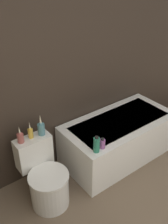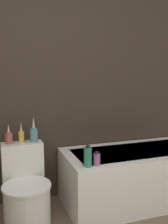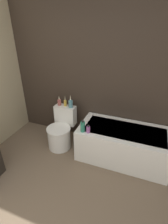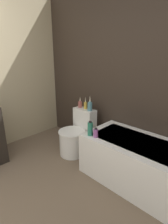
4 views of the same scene
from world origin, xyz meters
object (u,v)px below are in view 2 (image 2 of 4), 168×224
object	(u,v)px
vase_silver	(21,136)
vase_bronze	(34,133)
shampoo_bottle_short	(97,159)
shampoo_bottle_tall	(88,157)
toilet	(26,194)
vase_gold	(9,137)
bathtub	(132,176)

from	to	relation	value
vase_silver	vase_bronze	size ratio (longest dim) A/B	0.82
vase_silver	vase_bronze	distance (m)	0.12
shampoo_bottle_short	shampoo_bottle_tall	bearing A→B (deg)	-174.94
toilet	shampoo_bottle_short	xyz separation A→B (m)	(0.61, -0.21, 0.33)
vase_gold	vase_bronze	world-z (taller)	vase_bronze
bathtub	toilet	world-z (taller)	toilet
shampoo_bottle_tall	bathtub	bearing A→B (deg)	24.45
vase_gold	vase_bronze	bearing A→B (deg)	-3.02
toilet	vase_bronze	distance (m)	0.56
bathtub	shampoo_bottle_tall	size ratio (longest dim) A/B	7.55
bathtub	vase_bronze	distance (m)	1.14
bathtub	shampoo_bottle_short	bearing A→B (deg)	-152.72
vase_gold	vase_silver	world-z (taller)	vase_silver
toilet	vase_silver	world-z (taller)	vase_silver
vase_bronze	toilet	bearing A→B (deg)	-118.77
bathtub	shampoo_bottle_short	size ratio (longest dim) A/B	11.52
toilet	shampoo_bottle_short	size ratio (longest dim) A/B	5.60
vase_gold	shampoo_bottle_short	xyz separation A→B (m)	(0.72, -0.44, -0.16)
vase_silver	shampoo_bottle_tall	xyz separation A→B (m)	(0.52, -0.45, -0.13)
vase_silver	shampoo_bottle_short	bearing A→B (deg)	-36.20
toilet	bathtub	bearing A→B (deg)	2.98
shampoo_bottle_tall	vase_bronze	bearing A→B (deg)	132.92
toilet	vase_silver	bearing A→B (deg)	90.00
vase_silver	vase_bronze	world-z (taller)	vase_bronze
shampoo_bottle_tall	shampoo_bottle_short	size ratio (longest dim) A/B	1.53
toilet	vase_gold	distance (m)	0.55
bathtub	shampoo_bottle_tall	distance (m)	0.76
shampoo_bottle_short	vase_bronze	bearing A→B (deg)	139.07
vase_bronze	shampoo_bottle_short	bearing A→B (deg)	-40.93
toilet	shampoo_bottle_short	bearing A→B (deg)	-19.19
bathtub	vase_bronze	world-z (taller)	vase_bronze
shampoo_bottle_tall	vase_gold	bearing A→B (deg)	145.06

